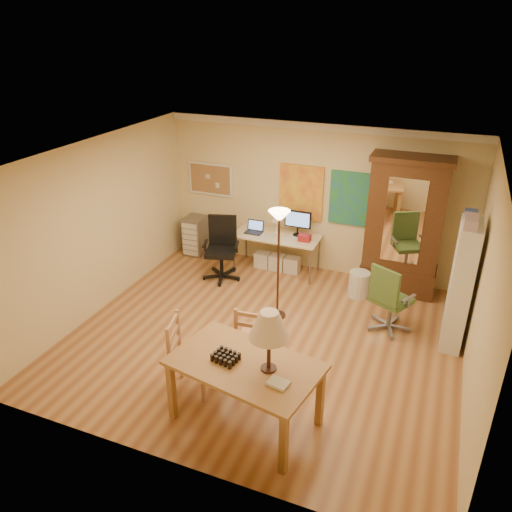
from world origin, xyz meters
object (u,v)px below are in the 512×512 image
at_px(office_chair_black, 222,262).
at_px(armoire, 403,235).
at_px(dining_table, 253,354).
at_px(bookshelf, 460,286).
at_px(computer_desk, 279,249).
at_px(office_chair_green, 388,313).

bearing_deg(office_chair_black, armoire, 13.88).
height_order(office_chair_black, armoire, armoire).
height_order(dining_table, bookshelf, bookshelf).
xyz_separation_m(computer_desk, office_chair_black, (-0.85, -0.66, -0.13)).
distance_m(computer_desk, bookshelf, 3.36).
height_order(computer_desk, armoire, armoire).
distance_m(dining_table, computer_desk, 3.97).
relative_size(dining_table, computer_desk, 1.16).
relative_size(dining_table, armoire, 0.77).
bearing_deg(bookshelf, office_chair_green, -177.41).
bearing_deg(bookshelf, office_chair_black, 171.87).
bearing_deg(office_chair_green, armoire, 91.62).
bearing_deg(computer_desk, bookshelf, -21.54).
bearing_deg(armoire, computer_desk, -177.78).
distance_m(computer_desk, armoire, 2.23).
height_order(office_chair_green, armoire, armoire).
relative_size(armoire, bookshelf, 1.27).
xyz_separation_m(dining_table, armoire, (1.11, 3.88, 0.04)).
height_order(computer_desk, bookshelf, bookshelf).
distance_m(armoire, bookshelf, 1.61).
relative_size(computer_desk, office_chair_green, 1.43).
xyz_separation_m(dining_table, office_chair_black, (-1.89, 3.14, -0.67)).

